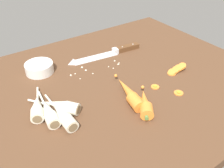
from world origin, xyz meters
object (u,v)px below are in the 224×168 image
object	(u,v)px
parsnip_mid_right	(61,106)
parsnip_mid_left	(37,107)
chefs_knife	(104,55)
carrot_slice_stack	(177,69)
whole_carrot	(130,93)
carrot_slice_stray_mid	(155,86)
whole_carrot_second	(145,104)
carrot_slice_stray_near	(179,92)
parsnip_front	(49,112)
prep_bowl	(39,68)
parsnip_back	(63,115)

from	to	relation	value
parsnip_mid_right	parsnip_mid_left	bearing A→B (deg)	150.30
chefs_knife	parsnip_mid_right	bearing A→B (deg)	-143.58
parsnip_mid_left	carrot_slice_stack	bearing A→B (deg)	-8.69
parsnip_mid_left	whole_carrot	bearing A→B (deg)	-21.49
parsnip_mid_left	parsnip_mid_right	xyz separation A→B (cm)	(6.56, -3.74, -0.00)
carrot_slice_stack	carrot_slice_stray_mid	distance (cm)	14.59
chefs_knife	carrot_slice_stack	distance (cm)	32.21
whole_carrot	parsnip_mid_right	xyz separation A→B (cm)	(-21.92, 7.47, -0.12)
whole_carrot_second	parsnip_mid_left	size ratio (longest dim) A/B	0.80
carrot_slice_stack	carrot_slice_stray_near	world-z (taller)	carrot_slice_stack
parsnip_front	whole_carrot_second	bearing A→B (deg)	-27.37
parsnip_front	prep_bowl	distance (cm)	27.68
whole_carrot	prep_bowl	xyz separation A→B (cm)	(-19.06, 33.64, 0.05)
chefs_knife	whole_carrot	world-z (taller)	whole_carrot
whole_carrot_second	prep_bowl	world-z (taller)	whole_carrot_second
parsnip_front	carrot_slice_stack	size ratio (longest dim) A/B	2.25
chefs_knife	carrot_slice_stack	bearing A→B (deg)	-59.04
parsnip_back	carrot_slice_stray_mid	xyz separation A→B (cm)	(35.08, -3.32, -1.62)
whole_carrot	whole_carrot_second	world-z (taller)	same
parsnip_front	carrot_slice_stack	distance (cm)	52.46
chefs_knife	whole_carrot_second	size ratio (longest dim) A/B	2.49
prep_bowl	parsnip_mid_left	bearing A→B (deg)	-112.79
parsnip_front	parsnip_mid_left	size ratio (longest dim) A/B	1.12
whole_carrot_second	carrot_slice_stray_near	size ratio (longest dim) A/B	4.28
carrot_slice_stack	whole_carrot	bearing A→B (deg)	-173.59
whole_carrot	parsnip_mid_right	distance (cm)	23.16
whole_carrot	whole_carrot_second	xyz separation A→B (cm)	(0.56, -7.00, -0.00)
carrot_slice_stray_mid	parsnip_mid_right	bearing A→B (deg)	167.23
prep_bowl	parsnip_front	bearing A→B (deg)	-105.39
parsnip_back	carrot_slice_stack	distance (cm)	49.34
whole_carrot	parsnip_mid_left	xyz separation A→B (cm)	(-28.49, 11.22, -0.12)
whole_carrot	carrot_slice_stack	distance (cm)	26.07
parsnip_front	carrot_slice_stray_mid	bearing A→B (deg)	-10.56
parsnip_mid_left	whole_carrot_second	bearing A→B (deg)	-32.09
parsnip_mid_left	parsnip_mid_right	bearing A→B (deg)	-29.70
carrot_slice_stray_near	parsnip_front	bearing A→B (deg)	161.06
prep_bowl	carrot_slice_stack	bearing A→B (deg)	-34.36
chefs_knife	parsnip_mid_right	distance (cm)	38.85
carrot_slice_stack	prep_bowl	distance (cm)	54.46
whole_carrot_second	carrot_slice_stray_mid	size ratio (longest dim) A/B	4.63
prep_bowl	chefs_knife	bearing A→B (deg)	-6.27
whole_carrot_second	parsnip_front	bearing A→B (deg)	152.63
chefs_knife	parsnip_front	distance (cm)	42.82
chefs_knife	carrot_slice_stray_mid	bearing A→B (deg)	-85.68
carrot_slice_stack	carrot_slice_stray_near	size ratio (longest dim) A/B	2.67
carrot_slice_stray_mid	chefs_knife	bearing A→B (deg)	94.32
parsnip_front	carrot_slice_stray_mid	distance (cm)	38.74
chefs_knife	carrot_slice_stray_near	xyz separation A→B (cm)	(6.63, -38.10, -0.29)
carrot_slice_stray_near	parsnip_mid_left	bearing A→B (deg)	157.08
whole_carrot_second	parsnip_mid_right	xyz separation A→B (cm)	(-22.48, 14.47, -0.12)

